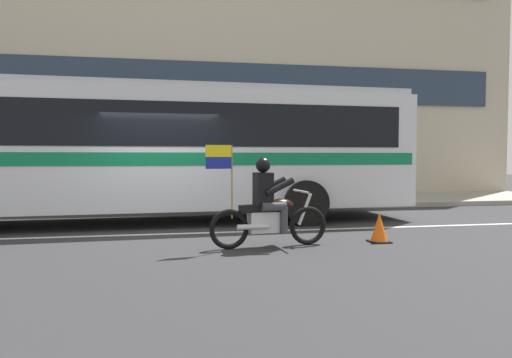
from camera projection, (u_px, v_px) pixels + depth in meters
ground_plane at (162, 230)px, 10.19m from camera, size 60.00×60.00×0.00m
sidewalk_curb at (164, 203)px, 15.19m from camera, size 28.00×3.80×0.15m
lane_center_stripe at (162, 234)px, 9.60m from camera, size 26.60×0.14×0.01m
office_building_facade at (163, 30)px, 17.15m from camera, size 28.00×0.89×12.34m
transit_bus at (156, 144)px, 11.25m from camera, size 12.41×3.10×3.22m
motorcycle_with_rider at (268, 209)px, 8.21m from camera, size 2.19×0.66×1.78m
traffic_cone at (379, 228)px, 8.69m from camera, size 0.36×0.36×0.55m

